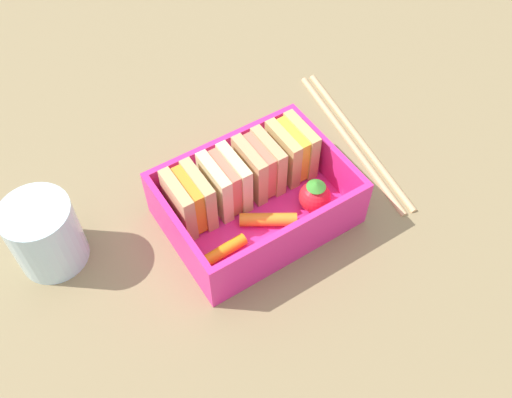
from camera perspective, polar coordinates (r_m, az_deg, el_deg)
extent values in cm
cube|color=#87754F|center=(56.91, 0.00, -2.26)|extent=(120.00, 120.00, 2.00)
cube|color=#EF2989|center=(55.61, 0.00, -1.32)|extent=(17.13, 12.65, 1.20)
cube|color=#EF2989|center=(56.70, -3.31, 4.51)|extent=(17.13, 0.60, 4.44)
cube|color=#EF2989|center=(50.52, 3.71, -4.07)|extent=(17.13, 0.60, 4.44)
cube|color=#EF2989|center=(51.21, -7.81, -3.49)|extent=(0.60, 11.45, 4.44)
cube|color=#EF2989|center=(56.65, 7.06, 4.04)|extent=(0.60, 11.45, 4.44)
cube|color=tan|center=(52.43, -7.73, -0.61)|extent=(1.07, 4.88, 5.48)
cube|color=orange|center=(52.66, -6.71, -0.10)|extent=(1.07, 4.49, 5.04)
cube|color=tan|center=(52.91, -5.70, 0.40)|extent=(1.07, 4.88, 5.48)
cube|color=beige|center=(53.36, -4.12, 1.18)|extent=(1.07, 4.88, 5.48)
cube|color=#D87259|center=(53.66, -3.13, 1.66)|extent=(1.07, 4.49, 5.04)
cube|color=beige|center=(53.99, -2.16, 2.14)|extent=(1.07, 4.88, 5.48)
cube|color=tan|center=(54.54, -0.65, 2.88)|extent=(1.07, 4.88, 5.48)
cube|color=#D87259|center=(54.92, 0.30, 3.35)|extent=(1.07, 4.49, 5.04)
cube|color=tan|center=(55.31, 1.23, 3.80)|extent=(1.07, 4.88, 5.48)
cube|color=tan|center=(55.97, 2.68, 4.50)|extent=(1.07, 4.88, 5.48)
cube|color=yellow|center=(56.41, 3.58, 4.94)|extent=(1.07, 4.49, 5.04)
cube|color=tan|center=(56.86, 4.47, 5.37)|extent=(1.07, 4.88, 5.48)
cylinder|color=orange|center=(51.82, -3.24, -5.18)|extent=(4.56, 1.36, 1.13)
cylinder|color=orange|center=(53.51, 1.00, -2.18)|extent=(5.23, 3.96, 1.27)
sphere|color=red|center=(54.33, 5.89, 0.22)|extent=(3.08, 3.08, 3.08)
cone|color=green|center=(52.89, 6.06, 1.44)|extent=(1.85, 1.85, 0.60)
cylinder|color=tan|center=(63.06, 9.35, 5.95)|extent=(4.11, 21.81, 0.70)
cylinder|color=tan|center=(63.55, 10.24, 6.23)|extent=(4.11, 21.81, 0.70)
cylinder|color=silver|center=(53.95, -20.36, -3.34)|extent=(6.28, 6.28, 7.04)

